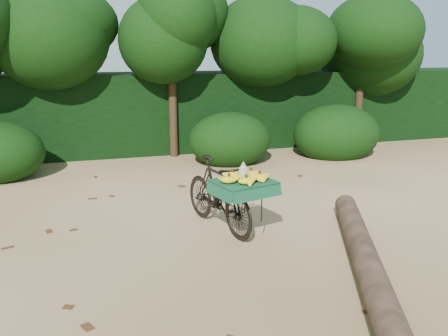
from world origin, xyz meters
name	(u,v)px	position (x,y,z in m)	size (l,w,h in m)	color
ground	(218,253)	(0.00, 0.00, 0.00)	(80.00, 80.00, 0.00)	tan
vendor_bicycle	(219,194)	(0.23, 0.75, 0.49)	(0.99, 1.78, 0.97)	black
fallen_log	(367,265)	(1.34, -1.05, 0.15)	(0.29, 0.29, 4.04)	brown
hedge_backdrop	(145,112)	(0.00, 6.30, 0.90)	(26.00, 1.80, 1.80)	black
tree_row	(117,66)	(-0.65, 5.50, 2.00)	(14.50, 2.00, 4.00)	black
bush_clumps	(183,145)	(0.50, 4.30, 0.45)	(8.80, 1.70, 0.90)	black
leaf_litter	(204,233)	(0.00, 0.65, 0.01)	(7.00, 7.30, 0.01)	#452812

